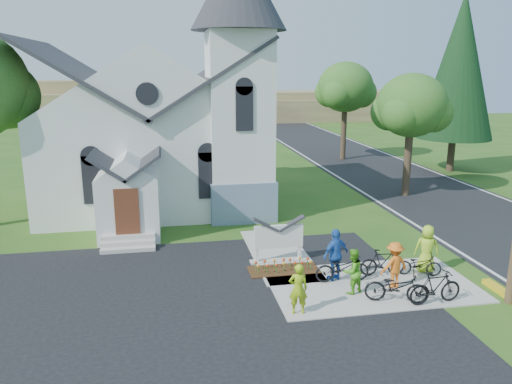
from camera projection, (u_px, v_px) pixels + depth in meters
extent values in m
plane|color=#295317|center=(335.00, 295.00, 16.48)|extent=(120.00, 120.00, 0.00)
cube|color=black|center=(111.00, 349.00, 13.34)|extent=(20.00, 16.00, 0.02)
cube|color=black|center=(405.00, 183.00, 32.56)|extent=(8.00, 90.00, 0.02)
cube|color=#A9A399|center=(372.00, 285.00, 17.22)|extent=(7.00, 4.00, 0.05)
cube|color=silver|center=(153.00, 158.00, 27.22)|extent=(11.00, 9.00, 5.00)
cube|color=slate|center=(240.00, 196.00, 25.19)|extent=(3.20, 3.20, 2.00)
cube|color=silver|center=(240.00, 127.00, 24.35)|extent=(3.00, 3.00, 9.00)
cube|color=silver|center=(129.00, 206.00, 21.87)|extent=(2.60, 2.40, 2.80)
cube|color=#5C2D1A|center=(127.00, 212.00, 20.68)|extent=(1.00, 0.10, 2.00)
cube|color=#A9A399|center=(278.00, 261.00, 19.31)|extent=(2.20, 0.40, 0.10)
cube|color=white|center=(257.00, 250.00, 19.04)|extent=(0.12, 0.12, 1.00)
cube|color=white|center=(300.00, 247.00, 19.34)|extent=(0.12, 0.12, 1.00)
cube|color=white|center=(279.00, 236.00, 19.07)|extent=(1.90, 0.14, 0.90)
cube|color=#381E0F|center=(284.00, 270.00, 18.46)|extent=(2.60, 1.10, 0.07)
cylinder|color=#38271E|center=(407.00, 161.00, 28.94)|extent=(0.44, 0.44, 4.05)
ellipsoid|color=#2F5C1F|center=(412.00, 105.00, 28.16)|extent=(4.00, 4.00, 3.60)
cylinder|color=#38271E|center=(344.00, 132.00, 40.42)|extent=(0.44, 0.44, 4.50)
ellipsoid|color=#2F5C1F|center=(346.00, 87.00, 39.55)|extent=(4.40, 4.40, 3.96)
cylinder|color=#38271E|center=(451.00, 155.00, 36.01)|extent=(0.50, 0.50, 2.40)
cone|color=black|center=(459.00, 66.00, 34.51)|extent=(5.20, 5.20, 10.00)
cube|color=brown|center=(244.00, 106.00, 70.48)|extent=(60.00, 8.00, 4.00)
cube|color=brown|center=(129.00, 101.00, 69.37)|extent=(30.00, 6.00, 5.60)
cube|color=brown|center=(356.00, 109.00, 71.52)|extent=(25.00, 6.00, 3.00)
imported|color=#93BA15|center=(298.00, 289.00, 15.02)|extent=(0.62, 0.45, 1.60)
imported|color=black|center=(342.00, 268.00, 17.35)|extent=(1.94, 0.76, 1.00)
imported|color=#55B321|center=(352.00, 271.00, 16.40)|extent=(0.91, 0.82, 1.53)
imported|color=black|center=(383.00, 262.00, 17.86)|extent=(1.69, 0.61, 1.00)
imported|color=blue|center=(336.00, 255.00, 17.40)|extent=(1.18, 0.85, 1.87)
imported|color=black|center=(396.00, 287.00, 15.80)|extent=(2.08, 1.30, 1.03)
imported|color=orange|center=(394.00, 265.00, 16.84)|extent=(1.14, 0.81, 1.60)
imported|color=black|center=(435.00, 287.00, 15.70)|extent=(1.85, 0.66, 1.09)
imported|color=#9ECC26|center=(427.00, 249.00, 18.10)|extent=(1.02, 0.86, 1.77)
imported|color=black|center=(419.00, 264.00, 17.89)|extent=(1.66, 1.00, 0.82)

